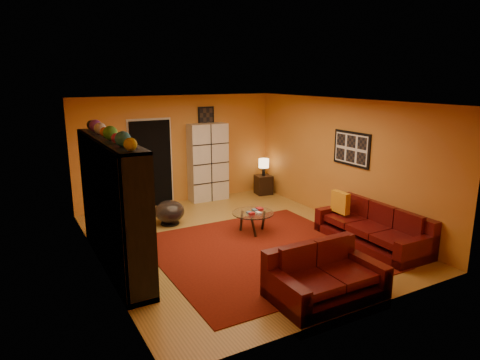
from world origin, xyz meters
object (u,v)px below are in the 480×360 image
coffee_table (253,215)px  storage_cabinet (208,162)px  table_lamp (264,164)px  tv (116,208)px  side_table (263,185)px  loveseat (322,276)px  sofa (375,229)px  entertainment_unit (113,204)px  bowl_chair (170,212)px

coffee_table → storage_cabinet: (0.24, 2.60, 0.59)m
table_lamp → tv: bearing=-149.8°
coffee_table → table_lamp: bearing=53.7°
side_table → table_lamp: size_ratio=1.13×
loveseat → coffee_table: size_ratio=1.92×
sofa → storage_cabinet: (-1.45, 4.18, 0.67)m
entertainment_unit → side_table: entertainment_unit is taller
loveseat → storage_cabinet: storage_cabinet is taller
storage_cabinet → bowl_chair: storage_cabinet is taller
bowl_chair → side_table: size_ratio=1.24×
entertainment_unit → tv: entertainment_unit is taller
entertainment_unit → coffee_table: size_ratio=3.64×
coffee_table → tv: bearing=-175.5°
loveseat → table_lamp: (2.15, 4.97, 0.53)m
tv → side_table: size_ratio=1.85×
storage_cabinet → bowl_chair: 2.12m
coffee_table → table_lamp: table_lamp is taller
entertainment_unit → loveseat: bearing=-46.2°
side_table → bowl_chair: bearing=-160.2°
sofa → entertainment_unit: bearing=163.5°
bowl_chair → tv: bearing=-133.4°
entertainment_unit → coffee_table: entertainment_unit is taller
sofa → side_table: bearing=90.2°
coffee_table → sofa: bearing=-43.1°
entertainment_unit → tv: size_ratio=3.25×
entertainment_unit → loveseat: 3.43m
entertainment_unit → sofa: entertainment_unit is taller
coffee_table → side_table: (1.73, 2.36, -0.12)m
sofa → coffee_table: sofa is taller
side_table → storage_cabinet: bearing=170.7°
entertainment_unit → side_table: bearing=29.8°
storage_cabinet → coffee_table: bearing=-94.9°
entertainment_unit → coffee_table: bearing=4.1°
entertainment_unit → loveseat: (2.31, -2.41, -0.77)m
coffee_table → side_table: bearing=53.7°
sofa → bowl_chair: (-2.95, 2.86, -0.01)m
sofa → table_lamp: size_ratio=4.97×
entertainment_unit → loveseat: size_ratio=1.89×
table_lamp → loveseat: bearing=-113.4°
sofa → storage_cabinet: storage_cabinet is taller
entertainment_unit → sofa: size_ratio=1.36×
tv → side_table: bearing=-59.8°
tv → table_lamp: bearing=-59.8°
coffee_table → storage_cabinet: storage_cabinet is taller
loveseat → bowl_chair: bearing=12.6°
storage_cabinet → table_lamp: bearing=-8.8°
loveseat → storage_cabinet: (0.65, 5.21, 0.67)m
tv → side_table: tv is taller
entertainment_unit → storage_cabinet: (2.97, 2.80, -0.09)m
side_table → coffee_table: bearing=-126.3°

